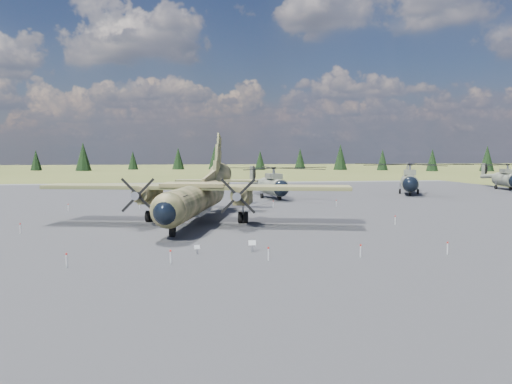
{
  "coord_description": "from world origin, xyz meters",
  "views": [
    {
      "loc": [
        -3.51,
        -43.58,
        6.68
      ],
      "look_at": [
        3.66,
        2.0,
        3.06
      ],
      "focal_mm": 35.0,
      "sensor_mm": 36.0,
      "label": 1
    }
  ],
  "objects": [
    {
      "name": "barrier_fence",
      "position": [
        -0.46,
        -0.08,
        0.51
      ],
      "size": [
        33.12,
        29.62,
        0.85
      ],
      "color": "silver",
      "rests_on": "ground"
    },
    {
      "name": "apron",
      "position": [
        0.0,
        10.0,
        0.0
      ],
      "size": [
        120.0,
        120.0,
        0.04
      ],
      "primitive_type": "cube",
      "color": "slate",
      "rests_on": "ground"
    },
    {
      "name": "info_placard_left",
      "position": [
        -2.31,
        -10.82,
        0.4
      ],
      "size": [
        0.41,
        0.24,
        0.61
      ],
      "rotation": [
        0.0,
        0.0,
        0.21
      ],
      "color": "gray",
      "rests_on": "ground"
    },
    {
      "name": "helicopter_mid",
      "position": [
        33.36,
        31.72,
        3.54
      ],
      "size": [
        25.9,
        25.9,
        4.99
      ],
      "rotation": [
        0.0,
        0.0,
        -0.42
      ],
      "color": "slate",
      "rests_on": "ground"
    },
    {
      "name": "info_placard_right",
      "position": [
        1.41,
        -10.58,
        0.52
      ],
      "size": [
        0.51,
        0.25,
        0.79
      ],
      "rotation": [
        0.0,
        0.0,
        -0.08
      ],
      "color": "gray",
      "rests_on": "ground"
    },
    {
      "name": "treeline",
      "position": [
        4.69,
        -4.66,
        4.84
      ],
      "size": [
        337.43,
        336.28,
        10.93
      ],
      "color": "black",
      "rests_on": "ground"
    },
    {
      "name": "ground",
      "position": [
        0.0,
        0.0,
        0.0
      ],
      "size": [
        500.0,
        500.0,
        0.0
      ],
      "primitive_type": "plane",
      "color": "brown",
      "rests_on": "ground"
    },
    {
      "name": "helicopter_far",
      "position": [
        55.59,
        38.86,
        3.34
      ],
      "size": [
        22.17,
        23.34,
        4.72
      ],
      "rotation": [
        0.0,
        0.0,
        -0.22
      ],
      "color": "slate",
      "rests_on": "ground"
    },
    {
      "name": "transport_plane",
      "position": [
        -1.63,
        4.89,
        2.77
      ],
      "size": [
        29.05,
        25.99,
        9.64
      ],
      "rotation": [
        0.0,
        0.0,
        -0.25
      ],
      "color": "#383D21",
      "rests_on": "ground"
    },
    {
      "name": "helicopter_near",
      "position": [
        10.14,
        27.6,
        3.29
      ],
      "size": [
        20.72,
        22.71,
        4.64
      ],
      "rotation": [
        0.0,
        0.0,
        0.15
      ],
      "color": "slate",
      "rests_on": "ground"
    }
  ]
}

